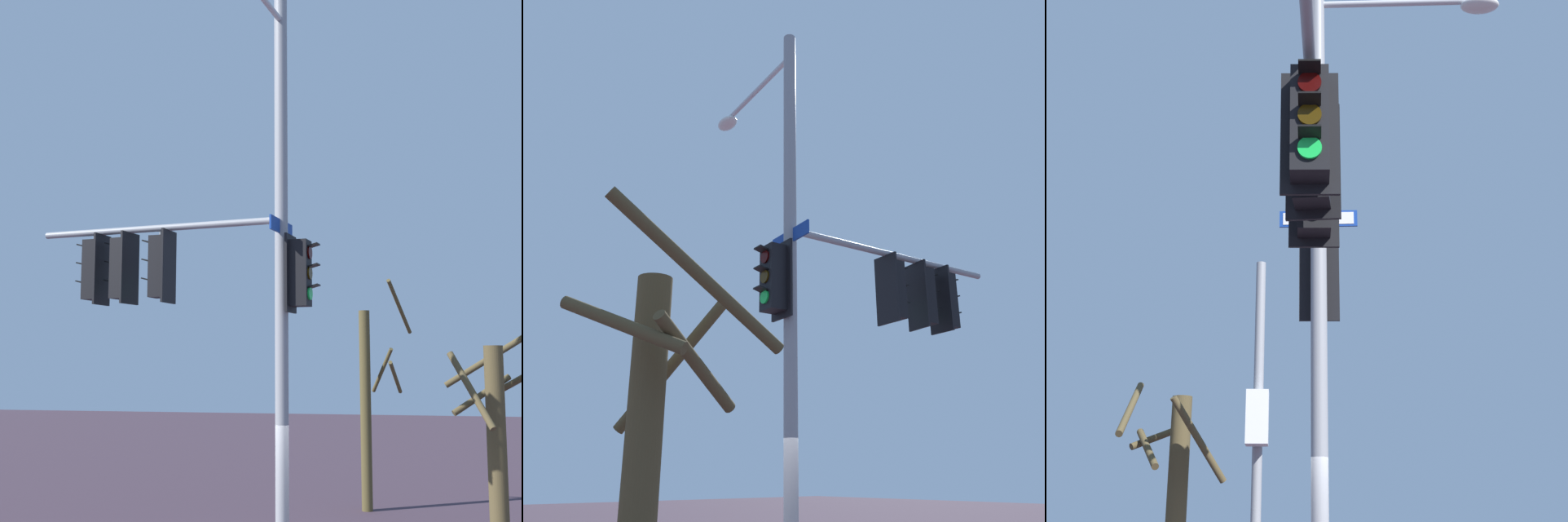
% 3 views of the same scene
% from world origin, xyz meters
% --- Properties ---
extents(main_signal_pole_assembly, '(5.32, 3.66, 9.90)m').
position_xyz_m(main_signal_pole_assembly, '(1.59, -0.20, 5.35)').
color(main_signal_pole_assembly, gray).
rests_on(main_signal_pole_assembly, ground).
extents(secondary_pole_assembly, '(0.81, 0.51, 7.32)m').
position_xyz_m(secondary_pole_assembly, '(-5.73, -0.62, 3.72)').
color(secondary_pole_assembly, gray).
rests_on(secondary_pole_assembly, ground).
extents(bare_tree_behind_pole, '(1.83, 1.82, 4.21)m').
position_xyz_m(bare_tree_behind_pole, '(-3.14, -2.13, 2.13)').
color(bare_tree_behind_pole, '#4F4228').
rests_on(bare_tree_behind_pole, ground).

